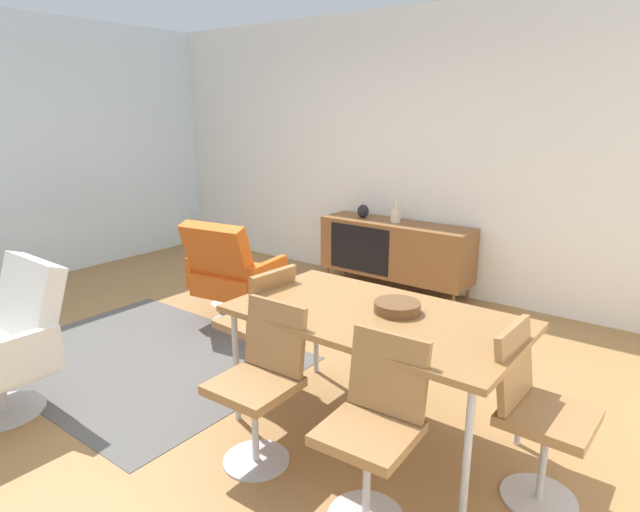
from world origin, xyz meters
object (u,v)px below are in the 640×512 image
magazine_stack (5,296)px  wooden_bowl_on_table (397,307)px  vase_cobalt (363,211)px  armchair_black_shell (5,340)px  dining_table (376,321)px  sideboard (395,249)px  dining_chair_near_window (260,322)px  dining_chair_far_end (536,409)px  fruit_bowl (225,248)px  dining_chair_front_right (375,423)px  lounge_chair_red (232,273)px  vase_sculptural_dark (396,215)px  dining_chair_front_left (261,378)px  side_table_round (226,271)px

magazine_stack → wooden_bowl_on_table: bearing=7.7°
vase_cobalt → armchair_black_shell: bearing=-95.7°
vase_cobalt → dining_table: (1.59, -2.34, -0.09)m
sideboard → dining_chair_near_window: bearing=-82.6°
dining_chair_far_end → dining_chair_near_window: same height
wooden_bowl_on_table → fruit_bowl: bearing=159.0°
dining_chair_front_right → lounge_chair_red: (-2.19, 1.21, -0.00)m
armchair_black_shell → vase_cobalt: bearing=84.3°
vase_sculptural_dark → wooden_bowl_on_table: size_ratio=0.90×
dining_chair_far_end → dining_chair_front_right: bearing=-134.1°
dining_chair_far_end → lounge_chair_red: size_ratio=0.90×
wooden_bowl_on_table → dining_chair_front_left: (-0.43, -0.65, -0.30)m
wooden_bowl_on_table → vase_sculptural_dark: bearing=119.8°
sideboard → vase_cobalt: vase_cobalt is taller
wooden_bowl_on_table → dining_chair_front_left: size_ratio=0.30×
dining_chair_near_window → fruit_bowl: dining_chair_near_window is taller
sideboard → fruit_bowl: (-1.09, -1.33, 0.12)m
wooden_bowl_on_table → dining_chair_near_window: (-0.97, -0.09, -0.30)m
vase_cobalt → wooden_bowl_on_table: bearing=-53.3°
vase_cobalt → dining_chair_front_left: 3.17m
vase_sculptural_dark → magazine_stack: size_ratio=0.56×
vase_cobalt → wooden_bowl_on_table: 2.80m
fruit_bowl → dining_chair_far_end: bearing=-17.5°
dining_chair_far_end → dining_chair_near_window: bearing=-179.8°
sideboard → lounge_chair_red: lounge_chair_red is taller
vase_cobalt → magazine_stack: (-2.16, -2.76, -0.63)m
dining_chair_front_right → side_table_round: dining_chair_front_right is taller
dining_chair_near_window → lounge_chair_red: bearing=145.4°
sideboard → dining_chair_far_end: bearing=-48.2°
dining_table → side_table_round: 2.53m
vase_cobalt → lounge_chair_red: (-0.25, -1.68, -0.32)m
dining_table → lounge_chair_red: 1.97m
dining_table → dining_chair_front_left: (-0.35, -0.56, -0.23)m
sideboard → dining_chair_front_right: size_ratio=1.87×
vase_sculptural_dark → dining_chair_near_window: bearing=-82.4°
sideboard → dining_chair_front_left: (0.84, -2.89, 0.03)m
vase_sculptural_dark → side_table_round: vase_sculptural_dark is taller
sideboard → dining_chair_front_left: bearing=-73.8°
vase_sculptural_dark → fruit_bowl: size_ratio=1.17×
magazine_stack → side_table_round: bearing=44.3°
vase_sculptural_dark → dining_chair_near_window: vase_sculptural_dark is taller
side_table_round → sideboard: bearing=50.7°
vase_sculptural_dark → dining_chair_front_right: size_ratio=0.27×
side_table_round → fruit_bowl: (-0.00, 0.00, 0.23)m
dining_chair_front_right → dining_chair_near_window: same height
dining_table → wooden_bowl_on_table: wooden_bowl_on_table is taller
vase_cobalt → side_table_round: bearing=-117.5°
vase_cobalt → armchair_black_shell: size_ratio=0.15×
dining_chair_near_window → dining_chair_front_left: size_ratio=1.00×
dining_chair_near_window → side_table_round: bearing=144.3°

